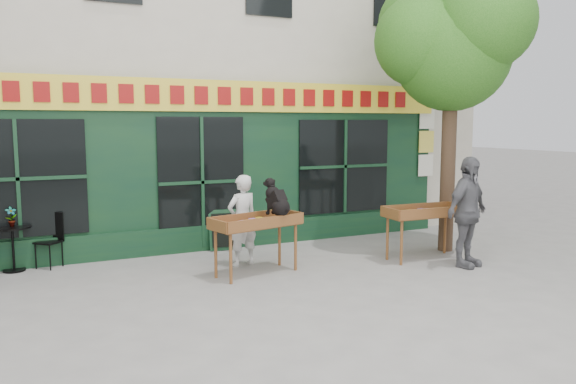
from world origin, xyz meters
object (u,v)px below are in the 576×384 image
at_px(dog, 277,196).
at_px(book_cart_right, 425,215).
at_px(man_right, 467,212).
at_px(bistro_table, 13,240).
at_px(woman, 242,220).
at_px(book_cart_center, 256,225).

height_order(dog, book_cart_right, dog).
distance_m(book_cart_right, man_right, 0.82).
height_order(man_right, bistro_table, man_right).
relative_size(dog, man_right, 0.31).
xyz_separation_m(man_right, bistro_table, (-7.09, 3.04, -0.42)).
relative_size(dog, woman, 0.38).
distance_m(book_cart_center, book_cart_right, 3.19).
height_order(book_cart_center, woman, woman).
xyz_separation_m(woman, book_cart_right, (3.17, -1.01, 0.02)).
xyz_separation_m(book_cart_center, book_cart_right, (3.17, -0.36, 0.00)).
xyz_separation_m(dog, man_right, (3.12, -1.06, -0.33)).
height_order(dog, woman, woman).
bearing_deg(bistro_table, dog, -26.43).
bearing_deg(book_cart_right, book_cart_center, 175.59).
height_order(woman, book_cart_right, woman).
relative_size(book_cart_center, dog, 2.67).
xyz_separation_m(book_cart_center, man_right, (3.47, -1.11, 0.14)).
relative_size(woman, book_cart_right, 1.05).
xyz_separation_m(woman, bistro_table, (-3.62, 1.27, -0.25)).
bearing_deg(bistro_table, man_right, -23.19).
bearing_deg(book_cart_center, man_right, -31.15).
distance_m(woman, book_cart_right, 3.32).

